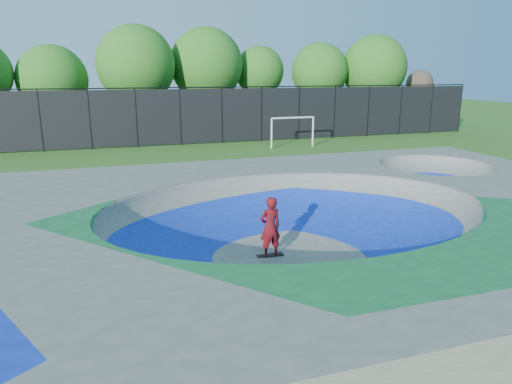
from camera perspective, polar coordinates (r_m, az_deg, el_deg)
ground at (r=13.31m, az=4.97°, el=-7.67°), size 120.00×120.00×0.00m
skate_deck at (r=13.04m, az=5.04°, el=-4.63°), size 22.00×14.00×1.50m
skater at (r=12.76m, az=1.78°, el=-4.42°), size 0.69×0.50×1.75m
skateboard at (r=13.06m, az=1.75°, el=-7.94°), size 0.78×0.22×0.05m
soccer_goal at (r=31.51m, az=4.61°, el=8.19°), size 3.17×0.12×2.09m
fence at (r=32.80m, az=-9.44°, el=9.43°), size 48.09×0.09×4.04m
treeline at (r=37.76m, az=-9.61°, el=14.73°), size 51.22×7.07×8.56m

